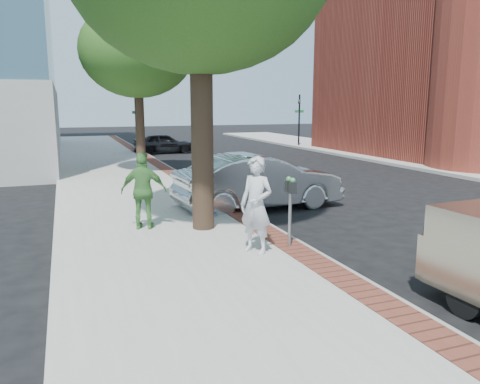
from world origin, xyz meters
name	(u,v)px	position (x,y,z in m)	size (l,w,h in m)	color
ground	(256,254)	(0.00, 0.00, 0.00)	(120.00, 120.00, 0.00)	black
sidewalk	(131,191)	(-1.50, 8.00, 0.07)	(5.00, 60.00, 0.15)	#9E9991
brick_strip	(191,185)	(0.70, 8.00, 0.15)	(0.60, 60.00, 0.01)	brown
curb	(200,186)	(1.05, 8.00, 0.07)	(0.10, 60.00, 0.15)	gray
sidewalk_far	(474,169)	(14.50, 8.00, 0.07)	(5.00, 60.00, 0.15)	#9E9991
signal_near	(138,118)	(0.90, 22.00, 2.25)	(0.70, 0.15, 3.80)	black
signal_far	(299,116)	(12.50, 22.00, 2.25)	(0.70, 0.15, 3.80)	black
tree_far	(137,51)	(-0.50, 12.00, 5.30)	(4.80, 4.80, 7.14)	black
parking_meter	(290,197)	(0.67, -0.19, 1.21)	(0.12, 0.32, 1.47)	gray
person_gray	(256,205)	(-0.14, -0.30, 1.12)	(0.71, 0.46, 1.94)	#BCBDC1
person_officer	(203,186)	(-0.24, 3.14, 0.96)	(0.78, 0.61, 1.61)	#9BC6F0
person_green	(144,191)	(-1.93, 2.34, 1.07)	(1.08, 0.45, 1.84)	#4A8C3F
sedan_silver	(259,182)	(1.73, 4.00, 0.83)	(1.75, 5.01, 1.65)	#B0B3B7
bg_car	(164,143)	(2.35, 21.18, 0.65)	(1.54, 3.83, 1.30)	black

